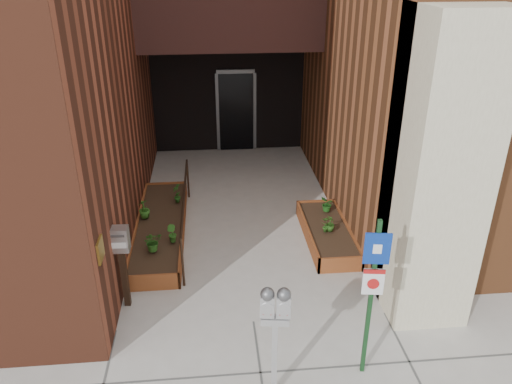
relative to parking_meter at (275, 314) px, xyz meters
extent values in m
plane|color=#9E9991|center=(-0.13, 1.32, -1.22)|extent=(80.00, 80.00, 0.00)
cube|color=#C2B695|center=(2.42, 1.52, 0.98)|extent=(1.10, 1.20, 4.40)
cube|color=black|center=(-0.13, 8.72, 0.28)|extent=(4.00, 0.30, 3.00)
cube|color=black|center=(0.07, 8.54, -0.17)|extent=(0.90, 0.06, 2.10)
cube|color=#B79338|center=(-2.12, 1.12, 0.28)|extent=(0.04, 0.30, 0.30)
cube|color=brown|center=(-1.68, 2.24, -1.07)|extent=(0.90, 0.04, 0.30)
cube|color=brown|center=(-1.68, 5.80, -1.07)|extent=(0.90, 0.04, 0.30)
cube|color=brown|center=(-2.11, 4.02, -1.07)|extent=(0.04, 3.60, 0.30)
cube|color=brown|center=(-1.25, 4.02, -1.07)|extent=(0.04, 3.60, 0.30)
cube|color=black|center=(-1.68, 4.02, -1.09)|extent=(0.82, 3.52, 0.26)
cube|color=brown|center=(1.47, 2.44, -1.07)|extent=(0.80, 0.04, 0.30)
cube|color=brown|center=(1.47, 4.60, -1.07)|extent=(0.80, 0.04, 0.30)
cube|color=brown|center=(1.09, 3.52, -1.07)|extent=(0.04, 2.20, 0.30)
cube|color=brown|center=(1.85, 3.52, -1.07)|extent=(0.04, 2.20, 0.30)
cube|color=black|center=(1.47, 3.52, -1.09)|extent=(0.72, 2.12, 0.26)
cylinder|color=black|center=(-1.18, 2.32, -0.77)|extent=(0.04, 0.04, 0.90)
cylinder|color=black|center=(-1.18, 5.62, -0.77)|extent=(0.04, 0.04, 0.90)
cylinder|color=black|center=(-1.18, 3.97, -0.34)|extent=(0.04, 3.30, 0.04)
cube|color=#B4B4B7|center=(0.00, 0.00, -0.67)|extent=(0.07, 0.07, 1.09)
cube|color=#B4B4B7|center=(0.00, 0.00, -0.08)|extent=(0.34, 0.17, 0.09)
cube|color=#B4B4B7|center=(-0.09, 0.01, 0.11)|extent=(0.18, 0.13, 0.28)
sphere|color=#59595B|center=(-0.09, 0.01, 0.27)|extent=(0.16, 0.16, 0.16)
cube|color=white|center=(-0.10, -0.04, 0.13)|extent=(0.10, 0.02, 0.05)
cube|color=#B21414|center=(-0.10, -0.04, 0.05)|extent=(0.10, 0.02, 0.03)
cube|color=#B4B4B7|center=(0.09, -0.01, 0.11)|extent=(0.18, 0.13, 0.28)
sphere|color=#59595B|center=(0.09, -0.01, 0.27)|extent=(0.16, 0.16, 0.16)
cube|color=white|center=(0.08, -0.07, 0.13)|extent=(0.10, 0.02, 0.05)
cube|color=#B21414|center=(0.08, -0.07, 0.05)|extent=(0.10, 0.02, 0.03)
cube|color=#153B1B|center=(1.19, 0.24, -0.09)|extent=(0.06, 0.06, 2.24)
cube|color=navy|center=(1.19, 0.21, 0.67)|extent=(0.31, 0.06, 0.41)
cube|color=white|center=(1.19, 0.21, 0.67)|extent=(0.10, 0.03, 0.12)
cube|color=white|center=(1.19, 0.21, 0.21)|extent=(0.26, 0.06, 0.36)
cube|color=#B21414|center=(1.19, 0.21, 0.36)|extent=(0.25, 0.05, 0.06)
cylinder|color=#B21414|center=(1.19, 0.20, 0.19)|extent=(0.14, 0.03, 0.14)
cube|color=black|center=(-2.03, 1.92, -0.72)|extent=(0.09, 0.09, 1.00)
cube|color=#B0B0B2|center=(-2.03, 1.92, -0.04)|extent=(0.28, 0.21, 0.38)
cube|color=#59595B|center=(-2.03, 1.81, 0.07)|extent=(0.20, 0.02, 0.04)
cube|color=white|center=(-2.03, 1.81, -0.08)|extent=(0.22, 0.02, 0.09)
imported|color=#285E1B|center=(-1.71, 2.98, -0.74)|extent=(0.41, 0.41, 0.35)
imported|color=#265719|center=(-1.40, 3.24, -0.76)|extent=(0.25, 0.25, 0.32)
imported|color=#2C631C|center=(-1.98, 4.20, -0.73)|extent=(0.30, 0.30, 0.38)
imported|color=#215718|center=(-1.38, 4.80, -0.71)|extent=(0.24, 0.24, 0.41)
imported|color=#254F16|center=(1.47, 3.35, -0.77)|extent=(0.17, 0.17, 0.30)
imported|color=#295919|center=(1.39, 3.32, -0.76)|extent=(0.19, 0.19, 0.32)
imported|color=#1F5B1A|center=(1.59, 4.10, -0.76)|extent=(0.31, 0.31, 0.30)
camera|label=1|loc=(-0.65, -4.47, 3.71)|focal=35.00mm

